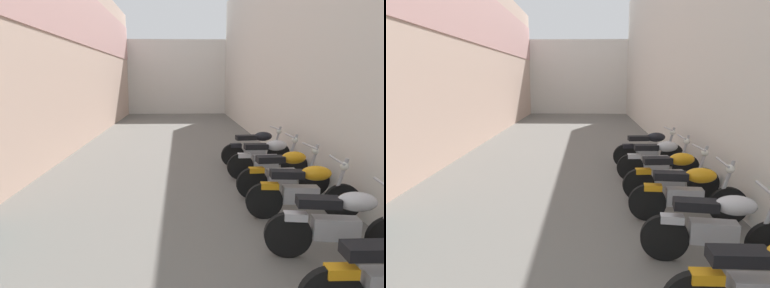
# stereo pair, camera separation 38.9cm
# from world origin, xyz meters

# --- Properties ---
(ground_plane) EXTENTS (38.79, 38.79, 0.00)m
(ground_plane) POSITION_xyz_m (0.00, 9.39, 0.00)
(ground_plane) COLOR #66635E
(building_left) EXTENTS (0.45, 22.79, 6.07)m
(building_left) POSITION_xyz_m (-3.31, 11.33, 3.06)
(building_left) COLOR beige
(building_left) RESTS_ON ground
(building_right) EXTENTS (0.45, 22.79, 6.86)m
(building_right) POSITION_xyz_m (3.31, 11.39, 3.43)
(building_right) COLOR beige
(building_right) RESTS_ON ground
(building_far_end) EXTENTS (9.23, 2.00, 4.68)m
(building_far_end) POSITION_xyz_m (0.00, 23.79, 2.34)
(building_far_end) COLOR silver
(building_far_end) RESTS_ON ground
(motorcycle_fourth) EXTENTS (1.84, 0.58, 1.04)m
(motorcycle_fourth) POSITION_xyz_m (2.17, 4.98, 0.50)
(motorcycle_fourth) COLOR black
(motorcycle_fourth) RESTS_ON ground
(motorcycle_fifth) EXTENTS (1.85, 0.58, 1.04)m
(motorcycle_fifth) POSITION_xyz_m (2.17, 6.21, 0.50)
(motorcycle_fifth) COLOR black
(motorcycle_fifth) RESTS_ON ground
(motorcycle_sixth) EXTENTS (1.85, 0.58, 1.04)m
(motorcycle_sixth) POSITION_xyz_m (2.17, 7.24, 0.50)
(motorcycle_sixth) COLOR black
(motorcycle_sixth) RESTS_ON ground
(motorcycle_seventh) EXTENTS (1.85, 0.58, 1.04)m
(motorcycle_seventh) POSITION_xyz_m (2.17, 8.43, 0.50)
(motorcycle_seventh) COLOR black
(motorcycle_seventh) RESTS_ON ground
(motorcycle_eighth) EXTENTS (1.85, 0.58, 1.04)m
(motorcycle_eighth) POSITION_xyz_m (2.17, 9.61, 0.50)
(motorcycle_eighth) COLOR black
(motorcycle_eighth) RESTS_ON ground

